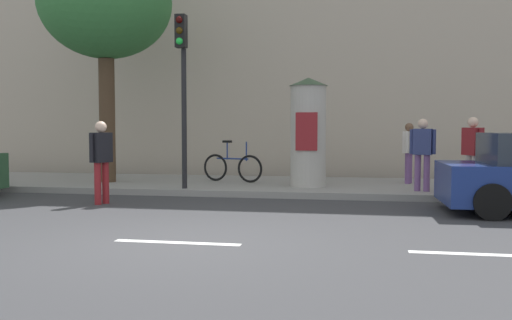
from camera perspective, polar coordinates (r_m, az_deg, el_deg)
name	(u,v)px	position (r m, az deg, el deg)	size (l,w,h in m)	color
ground_plane	(177,243)	(7.98, -7.94, -8.25)	(80.00, 80.00, 0.00)	#38383A
sidewalk_curb	(263,186)	(14.71, 0.72, -2.59)	(36.00, 4.00, 0.15)	gray
lane_markings	(177,243)	(7.98, -7.94, -8.23)	(25.80, 0.16, 0.01)	silver
building_backdrop	(288,4)	(20.01, 3.26, 15.39)	(36.00, 5.00, 11.54)	#B7A893
traffic_light	(182,72)	(13.35, -7.43, 8.78)	(0.24, 0.45, 4.02)	black
poster_column	(308,131)	(13.80, 5.27, 2.88)	(0.94, 0.94, 2.64)	#B2ADA3
street_tree	(105,4)	(15.71, -14.92, 14.96)	(3.43, 3.43, 6.14)	#4C3826
pedestrian_near_pole	(101,156)	(12.13, -15.31, 0.44)	(0.38, 0.55, 1.72)	maroon
pedestrian_with_backpack	(472,149)	(13.06, 20.95, 1.06)	(0.42, 0.57, 1.66)	silver
pedestrian_in_dark_shirt	(409,149)	(14.99, 15.13, 1.11)	(0.34, 0.55, 1.55)	#724C84
pedestrian_tallest	(423,149)	(13.26, 16.42, 1.05)	(0.56, 0.34, 1.63)	#724C84
bicycle_leaning	(232,167)	(14.96, -2.40, -0.71)	(1.71, 0.57, 1.09)	black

